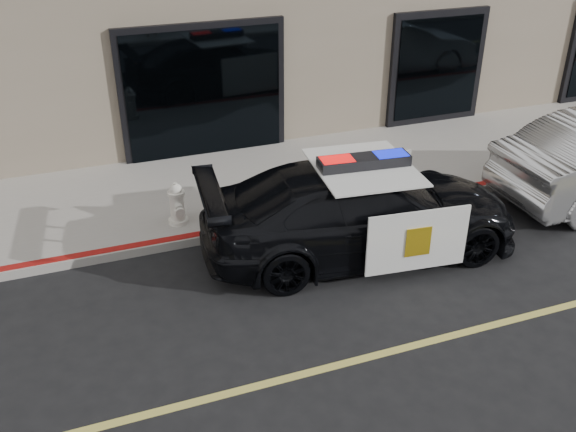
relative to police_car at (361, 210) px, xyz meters
name	(u,v)px	position (x,y,z in m)	size (l,w,h in m)	color
ground	(410,347)	(-0.41, -2.42, -0.75)	(120.00, 120.00, 0.00)	black
sidewalk_n	(278,180)	(-0.41, 2.83, -0.67)	(60.00, 3.50, 0.15)	gray
police_car	(361,210)	(0.00, 0.00, 0.00)	(3.12, 5.54, 1.68)	black
fire_hydrant	(177,205)	(-2.64, 1.65, -0.25)	(0.34, 0.48, 0.76)	silver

